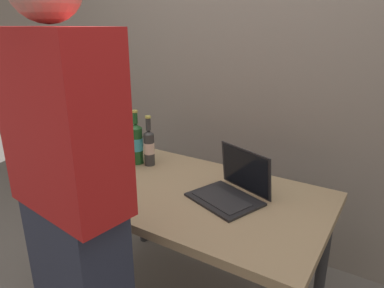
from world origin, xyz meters
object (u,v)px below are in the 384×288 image
beer_bottle_brown (136,143)px  person_figure (72,204)px  beer_bottle_amber (149,146)px  beer_bottle_green (122,150)px  laptop (232,188)px

beer_bottle_brown → person_figure: bearing=-63.9°
beer_bottle_brown → beer_bottle_amber: (0.08, 0.02, -0.01)m
beer_bottle_amber → beer_bottle_green: beer_bottle_amber is taller
laptop → beer_bottle_amber: beer_bottle_amber is taller
laptop → beer_bottle_amber: size_ratio=1.31×
beer_bottle_green → person_figure: person_figure is taller
laptop → beer_bottle_brown: 0.69m
beer_bottle_brown → person_figure: person_figure is taller
laptop → beer_bottle_brown: bearing=171.8°
beer_bottle_amber → person_figure: 0.85m
beer_bottle_brown → beer_bottle_green: (-0.03, -0.09, -0.03)m
person_figure → beer_bottle_amber: bearing=110.6°
beer_bottle_brown → beer_bottle_amber: bearing=11.7°
beer_bottle_brown → laptop: bearing=-8.2°
beer_bottle_amber → person_figure: person_figure is taller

